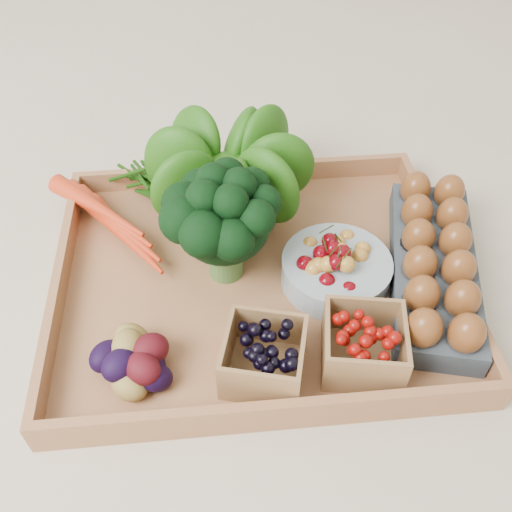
{
  "coord_description": "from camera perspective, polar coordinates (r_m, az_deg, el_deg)",
  "views": [
    {
      "loc": [
        -0.05,
        -0.53,
        0.62
      ],
      "look_at": [
        0.0,
        0.0,
        0.06
      ],
      "focal_mm": 40.0,
      "sensor_mm": 36.0,
      "label": 1
    }
  ],
  "objects": [
    {
      "name": "ground",
      "position": [
        0.82,
        0.0,
        -2.92
      ],
      "size": [
        4.0,
        4.0,
        0.0
      ],
      "primitive_type": "plane",
      "color": "beige",
      "rests_on": "ground"
    },
    {
      "name": "tray",
      "position": [
        0.81,
        0.0,
        -2.57
      ],
      "size": [
        0.55,
        0.45,
        0.01
      ],
      "primitive_type": "cube",
      "color": "#A86F46",
      "rests_on": "ground"
    },
    {
      "name": "carrots",
      "position": [
        0.89,
        -14.48,
        3.66
      ],
      "size": [
        0.21,
        0.15,
        0.05
      ],
      "primitive_type": null,
      "color": "red",
      "rests_on": "tray"
    },
    {
      "name": "lettuce",
      "position": [
        0.86,
        -2.88,
        8.76
      ],
      "size": [
        0.17,
        0.17,
        0.17
      ],
      "primitive_type": "sphere",
      "color": "#16460B",
      "rests_on": "tray"
    },
    {
      "name": "broccoli",
      "position": [
        0.77,
        -3.17,
        1.55
      ],
      "size": [
        0.16,
        0.16,
        0.12
      ],
      "primitive_type": null,
      "color": "black",
      "rests_on": "tray"
    },
    {
      "name": "cherry_bowl",
      "position": [
        0.8,
        7.99,
        -1.45
      ],
      "size": [
        0.15,
        0.15,
        0.04
      ],
      "primitive_type": "cylinder",
      "color": "#8C9EA5",
      "rests_on": "tray"
    },
    {
      "name": "egg_carton",
      "position": [
        0.83,
        17.24,
        -1.2
      ],
      "size": [
        0.19,
        0.34,
        0.04
      ],
      "primitive_type": "cube",
      "rotation": [
        0.0,
        0.0,
        -0.25
      ],
      "color": "#3B424B",
      "rests_on": "tray"
    },
    {
      "name": "potatoes",
      "position": [
        0.7,
        -12.03,
        -9.77
      ],
      "size": [
        0.12,
        0.12,
        0.07
      ],
      "primitive_type": null,
      "color": "#3A090F",
      "rests_on": "tray"
    },
    {
      "name": "punnet_blackberry",
      "position": [
        0.69,
        0.79,
        -10.0
      ],
      "size": [
        0.12,
        0.12,
        0.06
      ],
      "primitive_type": "cube",
      "rotation": [
        0.0,
        0.0,
        -0.26
      ],
      "color": "black",
      "rests_on": "tray"
    },
    {
      "name": "punnet_raspberry",
      "position": [
        0.71,
        10.69,
        -8.71
      ],
      "size": [
        0.11,
        0.11,
        0.07
      ],
      "primitive_type": "cube",
      "rotation": [
        0.0,
        0.0,
        -0.18
      ],
      "color": "#710905",
      "rests_on": "tray"
    }
  ]
}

